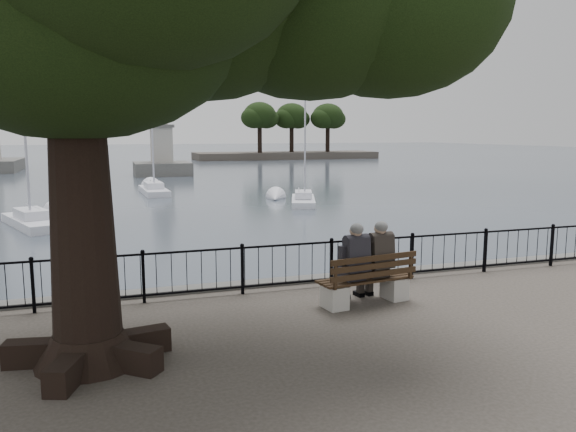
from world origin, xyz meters
name	(u,v)px	position (x,y,z in m)	size (l,w,h in m)	color
harbor	(281,305)	(0.00, 3.00, -0.50)	(260.00, 260.00, 1.20)	#4F4E4C
railing	(288,264)	(0.00, 2.50, 0.56)	(22.06, 0.06, 1.00)	black
bench	(367,286)	(1.15, 1.06, 0.36)	(2.02, 0.86, 1.03)	#A3A09A
person_left	(351,267)	(0.85, 1.13, 0.75)	(0.53, 0.86, 1.64)	black
person_right	(375,264)	(1.41, 1.21, 0.75)	(0.53, 0.86, 1.64)	black
lion_monument	(162,155)	(2.00, 49.94, 1.06)	(5.55, 5.55, 8.30)	#4F4E4C
sailboat_a	(32,221)	(-6.96, 19.54, -0.72)	(3.29, 5.57, 9.18)	silver
sailboat_b	(77,211)	(-5.05, 21.61, -0.64)	(1.83, 5.54, 12.53)	silver
sailboat_d	(303,200)	(7.81, 23.37, -0.73)	(2.88, 5.07, 7.94)	silver
sailboat_f	(154,189)	(-0.35, 32.15, -0.66)	(1.84, 5.69, 11.68)	silver
sailboat_h	(78,185)	(-5.60, 36.52, -0.58)	(2.67, 6.39, 15.45)	silver
far_shore	(290,134)	(25.54, 79.46, 3.00)	(30.00, 8.60, 9.18)	#39332D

